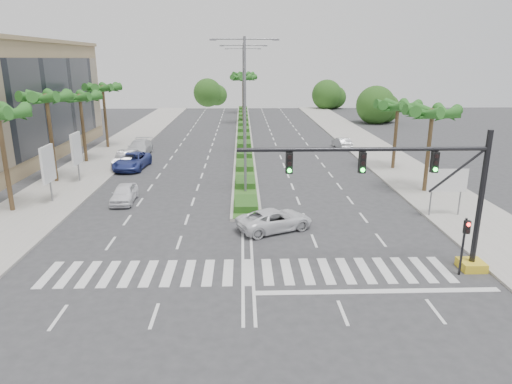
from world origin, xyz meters
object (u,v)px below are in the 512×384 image
car_parked_d (139,148)px  car_crossing (275,220)px  car_parked_a (124,193)px  car_right (342,143)px  car_parked_c (132,161)px  car_parked_b (126,159)px

car_parked_d → car_crossing: size_ratio=1.16×
car_parked_a → car_crossing: 12.53m
car_right → car_crossing: bearing=62.7°
car_parked_a → car_crossing: size_ratio=0.83×
car_parked_a → car_parked_c: bearing=97.5°
car_parked_d → car_crossing: 27.48m
car_crossing → car_parked_b: bearing=12.6°
car_parked_a → car_parked_b: (-2.66, 11.80, 0.12)m
car_parked_b → car_parked_c: bearing=-45.8°
car_parked_d → car_crossing: bearing=-59.7°
car_parked_c → car_parked_d: (-0.76, 6.81, 0.03)m
car_parked_a → car_parked_b: 12.10m
car_parked_a → car_parked_c: size_ratio=0.71×
car_parked_b → car_right: size_ratio=1.23×
car_parked_b → car_crossing: car_parked_b is taller
car_right → car_parked_d: bearing=0.6°
car_parked_d → car_parked_a: bearing=-80.8°
car_parked_a → car_parked_d: 17.95m
car_parked_d → car_right: car_parked_d is taller
car_parked_a → car_parked_c: car_parked_c is taller
car_parked_d → car_right: (23.60, 3.18, -0.16)m
car_parked_c → car_right: 24.93m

